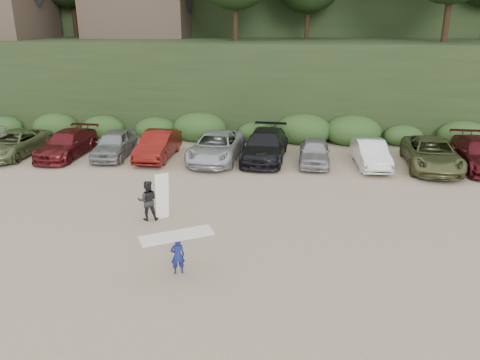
# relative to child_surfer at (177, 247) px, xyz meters

# --- Properties ---
(ground) EXTENTS (120.00, 120.00, 0.00)m
(ground) POSITION_rel_child_surfer_xyz_m (3.13, 2.32, -0.92)
(ground) COLOR tan
(ground) RESTS_ON ground
(parked_cars) EXTENTS (33.76, 6.46, 1.62)m
(parked_cars) POSITION_rel_child_surfer_xyz_m (-1.12, 12.21, -0.16)
(parked_cars) COLOR silver
(parked_cars) RESTS_ON ground
(child_surfer) EXTENTS (2.27, 1.63, 1.35)m
(child_surfer) POSITION_rel_child_surfer_xyz_m (0.00, 0.00, 0.00)
(child_surfer) COLOR navy
(child_surfer) RESTS_ON ground
(adult_surfer) EXTENTS (1.30, 0.78, 1.92)m
(adult_surfer) POSITION_rel_child_surfer_xyz_m (-2.05, 3.93, -0.09)
(adult_surfer) COLOR black
(adult_surfer) RESTS_ON ground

